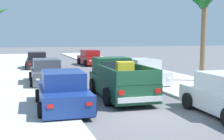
{
  "coord_description": "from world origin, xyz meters",
  "views": [
    {
      "loc": [
        -4.44,
        -10.07,
        2.83
      ],
      "look_at": [
        0.03,
        4.26,
        1.2
      ],
      "focal_mm": 48.34,
      "sensor_mm": 36.0,
      "label": 1
    }
  ],
  "objects_px": {
    "car_left_near": "(143,72)",
    "car_right_near": "(37,61)",
    "pickup_truck": "(119,81)",
    "car_left_far": "(63,92)",
    "car_right_mid": "(90,58)",
    "car_left_mid": "(47,73)",
    "palm_tree_left_fore": "(205,0)"
  },
  "relations": [
    {
      "from": "pickup_truck",
      "to": "car_left_mid",
      "type": "bearing_deg",
      "value": 120.33
    },
    {
      "from": "car_left_mid",
      "to": "car_right_near",
      "type": "bearing_deg",
      "value": 90.17
    },
    {
      "from": "car_right_mid",
      "to": "palm_tree_left_fore",
      "type": "bearing_deg",
      "value": -74.14
    },
    {
      "from": "pickup_truck",
      "to": "car_left_near",
      "type": "relative_size",
      "value": 1.24
    },
    {
      "from": "car_left_far",
      "to": "palm_tree_left_fore",
      "type": "bearing_deg",
      "value": 26.12
    },
    {
      "from": "car_right_near",
      "to": "car_left_mid",
      "type": "bearing_deg",
      "value": -89.83
    },
    {
      "from": "pickup_truck",
      "to": "car_right_mid",
      "type": "relative_size",
      "value": 1.22
    },
    {
      "from": "car_left_near",
      "to": "palm_tree_left_fore",
      "type": "height_order",
      "value": "palm_tree_left_fore"
    },
    {
      "from": "car_right_mid",
      "to": "palm_tree_left_fore",
      "type": "height_order",
      "value": "palm_tree_left_fore"
    },
    {
      "from": "car_left_near",
      "to": "car_right_near",
      "type": "relative_size",
      "value": 0.99
    },
    {
      "from": "car_left_far",
      "to": "car_left_mid",
      "type": "bearing_deg",
      "value": 90.09
    },
    {
      "from": "car_left_near",
      "to": "car_left_far",
      "type": "relative_size",
      "value": 0.99
    },
    {
      "from": "car_left_mid",
      "to": "pickup_truck",
      "type": "bearing_deg",
      "value": -59.67
    },
    {
      "from": "car_left_near",
      "to": "palm_tree_left_fore",
      "type": "relative_size",
      "value": 0.68
    },
    {
      "from": "car_left_far",
      "to": "palm_tree_left_fore",
      "type": "height_order",
      "value": "palm_tree_left_fore"
    },
    {
      "from": "car_left_near",
      "to": "car_right_near",
      "type": "xyz_separation_m",
      "value": [
        -5.62,
        10.93,
        0.0
      ]
    },
    {
      "from": "car_right_near",
      "to": "palm_tree_left_fore",
      "type": "distance_m",
      "value": 15.47
    },
    {
      "from": "pickup_truck",
      "to": "car_left_near",
      "type": "bearing_deg",
      "value": 51.4
    },
    {
      "from": "car_right_mid",
      "to": "car_left_far",
      "type": "bearing_deg",
      "value": -106.36
    },
    {
      "from": "pickup_truck",
      "to": "car_left_far",
      "type": "height_order",
      "value": "pickup_truck"
    },
    {
      "from": "car_right_near",
      "to": "pickup_truck",
      "type": "bearing_deg",
      "value": -78.31
    },
    {
      "from": "pickup_truck",
      "to": "palm_tree_left_fore",
      "type": "relative_size",
      "value": 0.85
    },
    {
      "from": "car_right_near",
      "to": "car_left_far",
      "type": "height_order",
      "value": "same"
    },
    {
      "from": "car_left_mid",
      "to": "car_left_far",
      "type": "bearing_deg",
      "value": -89.91
    },
    {
      "from": "car_left_mid",
      "to": "car_right_mid",
      "type": "height_order",
      "value": "same"
    },
    {
      "from": "car_left_near",
      "to": "car_left_mid",
      "type": "bearing_deg",
      "value": 163.5
    },
    {
      "from": "car_left_far",
      "to": "palm_tree_left_fore",
      "type": "relative_size",
      "value": 0.69
    },
    {
      "from": "pickup_truck",
      "to": "car_right_near",
      "type": "relative_size",
      "value": 1.22
    },
    {
      "from": "car_left_mid",
      "to": "palm_tree_left_fore",
      "type": "bearing_deg",
      "value": -12.84
    },
    {
      "from": "pickup_truck",
      "to": "palm_tree_left_fore",
      "type": "xyz_separation_m",
      "value": [
        6.51,
        2.85,
        4.31
      ]
    },
    {
      "from": "car_left_near",
      "to": "car_left_mid",
      "type": "distance_m",
      "value": 5.84
    },
    {
      "from": "palm_tree_left_fore",
      "to": "car_right_near",
      "type": "bearing_deg",
      "value": 129.66
    }
  ]
}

